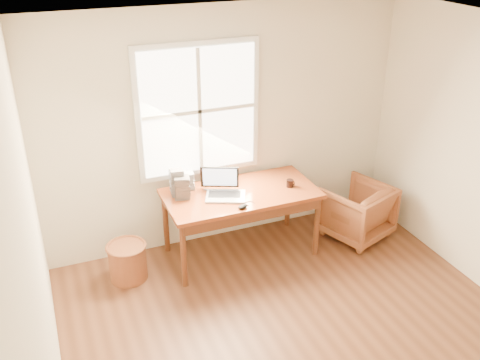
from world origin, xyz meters
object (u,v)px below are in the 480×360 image
object	(u,v)px
armchair	(356,211)
coffee_mug	(290,183)
desk	(241,194)
cd_stack_a	(177,181)
wicker_stool	(128,262)
laptop	(225,186)

from	to	relation	value
armchair	coffee_mug	size ratio (longest dim) A/B	8.42
desk	cd_stack_a	xyz separation A→B (m)	(-0.61, 0.26, 0.15)
cd_stack_a	wicker_stool	bearing A→B (deg)	-157.38
laptop	coffee_mug	xyz separation A→B (m)	(0.72, -0.03, -0.10)
armchair	laptop	bearing A→B (deg)	-23.92
laptop	cd_stack_a	xyz separation A→B (m)	(-0.42, 0.32, -0.01)
armchair	cd_stack_a	size ratio (longest dim) A/B	2.77
laptop	cd_stack_a	bearing A→B (deg)	166.44
wicker_stool	laptop	xyz separation A→B (m)	(1.05, -0.05, 0.70)
desk	cd_stack_a	world-z (taller)	cd_stack_a
desk	coffee_mug	size ratio (longest dim) A/B	19.46
desk	cd_stack_a	bearing A→B (deg)	156.70
armchair	wicker_stool	distance (m)	2.61
armchair	cd_stack_a	distance (m)	2.09
wicker_stool	cd_stack_a	bearing A→B (deg)	22.62
cd_stack_a	desk	bearing A→B (deg)	-23.30
coffee_mug	cd_stack_a	size ratio (longest dim) A/B	0.33
laptop	cd_stack_a	distance (m)	0.53
desk	laptop	xyz separation A→B (m)	(-0.19, -0.05, 0.16)
desk	coffee_mug	xyz separation A→B (m)	(0.53, -0.08, 0.06)
coffee_mug	cd_stack_a	world-z (taller)	cd_stack_a
desk	coffee_mug	bearing A→B (deg)	-8.97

